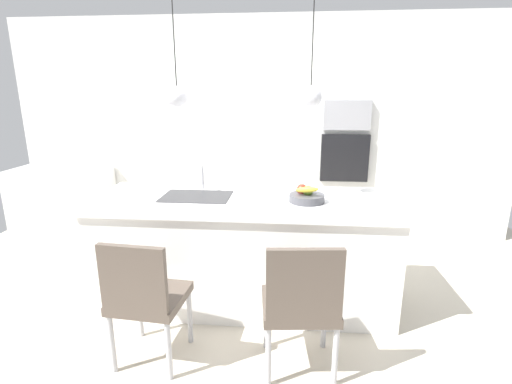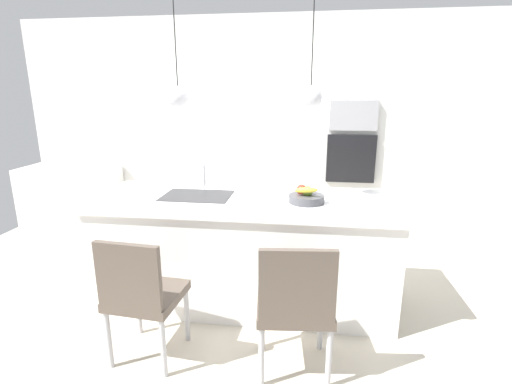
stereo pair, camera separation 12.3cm
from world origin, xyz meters
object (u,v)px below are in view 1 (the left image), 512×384
Objects in this scene: fruit_bowl at (306,196)px; oven at (344,158)px; chair_near at (145,295)px; chair_middle at (301,302)px; microwave at (347,115)px.

oven is at bearing 72.72° from fruit_bowl.
oven is at bearing 57.45° from chair_near.
oven is at bearing 76.95° from chair_middle.
fruit_bowl is at bearing 36.68° from chair_near.
fruit_bowl is 1.81m from microwave.
microwave is (0.51, 1.65, 0.53)m from fruit_bowl.
chair_middle is (0.98, -0.00, 0.01)m from chair_near.
oven is (0.00, 0.00, -0.50)m from microwave.
oven reaches higher than chair_near.
chair_near is (-1.54, -2.42, -0.49)m from oven.
chair_near is at bearing -143.32° from fruit_bowl.
oven is (0.51, 1.65, 0.03)m from fruit_bowl.
fruit_bowl is 0.30× the size of chair_middle.
chair_near is 0.98× the size of chair_middle.
fruit_bowl is 0.51× the size of microwave.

